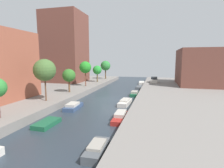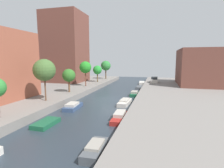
{
  "view_description": "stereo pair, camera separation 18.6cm",
  "coord_description": "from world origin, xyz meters",
  "px_view_note": "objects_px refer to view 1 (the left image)",
  "views": [
    {
      "loc": [
        8.06,
        -28.95,
        6.87
      ],
      "look_at": [
        -1.12,
        7.15,
        1.74
      ],
      "focal_mm": 28.24,
      "sensor_mm": 36.0,
      "label": 1
    },
    {
      "loc": [
        8.24,
        -28.91,
        6.87
      ],
      "look_at": [
        -1.12,
        7.15,
        1.74
      ],
      "focal_mm": 28.24,
      "sensor_mm": 36.0,
      "label": 2
    }
  ],
  "objects_px": {
    "street_tree_2": "(69,76)",
    "street_tree_5": "(106,66)",
    "moored_boat_right_4": "(139,87)",
    "moored_boat_right_3": "(135,94)",
    "low_block_right": "(201,67)",
    "moored_boat_right_2": "(125,102)",
    "parked_car": "(154,80)",
    "moored_boat_left_1": "(47,123)",
    "street_tree_4": "(97,70)",
    "moored_boat_right_0": "(97,149)",
    "moored_boat_left_2": "(73,106)",
    "street_tree_3": "(85,67)",
    "moored_boat_right_1": "(120,117)",
    "moored_boat_right_5": "(142,83)",
    "street_tree_1": "(45,70)",
    "apartment_tower_far": "(65,48)"
  },
  "relations": [
    {
      "from": "street_tree_2",
      "to": "street_tree_5",
      "type": "height_order",
      "value": "street_tree_5"
    },
    {
      "from": "moored_boat_right_4",
      "to": "moored_boat_right_3",
      "type": "bearing_deg",
      "value": -90.91
    },
    {
      "from": "low_block_right",
      "to": "moored_boat_right_2",
      "type": "distance_m",
      "value": 24.36
    },
    {
      "from": "parked_car",
      "to": "moored_boat_right_4",
      "type": "bearing_deg",
      "value": -124.48
    },
    {
      "from": "moored_boat_left_1",
      "to": "moored_boat_right_2",
      "type": "height_order",
      "value": "moored_boat_right_2"
    },
    {
      "from": "low_block_right",
      "to": "street_tree_4",
      "type": "relative_size",
      "value": 2.98
    },
    {
      "from": "moored_boat_right_0",
      "to": "moored_boat_right_3",
      "type": "xyz_separation_m",
      "value": [
        0.03,
        22.21,
        -0.01
      ]
    },
    {
      "from": "moored_boat_left_1",
      "to": "moored_boat_left_2",
      "type": "xyz_separation_m",
      "value": [
        -0.24,
        6.59,
        0.12
      ]
    },
    {
      "from": "street_tree_2",
      "to": "moored_boat_right_4",
      "type": "relative_size",
      "value": 1.18
    },
    {
      "from": "street_tree_5",
      "to": "moored_boat_right_0",
      "type": "height_order",
      "value": "street_tree_5"
    },
    {
      "from": "street_tree_3",
      "to": "moored_boat_right_1",
      "type": "bearing_deg",
      "value": -56.39
    },
    {
      "from": "street_tree_4",
      "to": "street_tree_3",
      "type": "bearing_deg",
      "value": -90.0
    },
    {
      "from": "low_block_right",
      "to": "parked_car",
      "type": "distance_m",
      "value": 11.24
    },
    {
      "from": "moored_boat_right_5",
      "to": "street_tree_1",
      "type": "bearing_deg",
      "value": -111.87
    },
    {
      "from": "apartment_tower_far",
      "to": "street_tree_1",
      "type": "xyz_separation_m",
      "value": [
        8.66,
        -21.82,
        -4.65
      ]
    },
    {
      "from": "apartment_tower_far",
      "to": "moored_boat_left_2",
      "type": "height_order",
      "value": "apartment_tower_far"
    },
    {
      "from": "parked_car",
      "to": "moored_boat_left_2",
      "type": "bearing_deg",
      "value": -113.21
    },
    {
      "from": "moored_boat_left_1",
      "to": "moored_boat_right_1",
      "type": "height_order",
      "value": "moored_boat_right_1"
    },
    {
      "from": "street_tree_5",
      "to": "moored_boat_right_3",
      "type": "bearing_deg",
      "value": -58.74
    },
    {
      "from": "apartment_tower_far",
      "to": "moored_boat_right_0",
      "type": "height_order",
      "value": "apartment_tower_far"
    },
    {
      "from": "apartment_tower_far",
      "to": "street_tree_3",
      "type": "bearing_deg",
      "value": -39.43
    },
    {
      "from": "moored_boat_right_1",
      "to": "moored_boat_right_2",
      "type": "relative_size",
      "value": 1.0
    },
    {
      "from": "street_tree_3",
      "to": "moored_boat_left_1",
      "type": "relative_size",
      "value": 1.76
    },
    {
      "from": "moored_boat_left_1",
      "to": "apartment_tower_far",
      "type": "bearing_deg",
      "value": 114.86
    },
    {
      "from": "moored_boat_left_2",
      "to": "moored_boat_right_4",
      "type": "relative_size",
      "value": 1.11
    },
    {
      "from": "street_tree_3",
      "to": "moored_boat_right_1",
      "type": "height_order",
      "value": "street_tree_3"
    },
    {
      "from": "low_block_right",
      "to": "moored_boat_right_1",
      "type": "relative_size",
      "value": 2.99
    },
    {
      "from": "apartment_tower_far",
      "to": "street_tree_4",
      "type": "relative_size",
      "value": 4.15
    },
    {
      "from": "moored_boat_right_1",
      "to": "moored_boat_right_4",
      "type": "relative_size",
      "value": 1.21
    },
    {
      "from": "street_tree_5",
      "to": "moored_boat_right_2",
      "type": "relative_size",
      "value": 1.28
    },
    {
      "from": "street_tree_5",
      "to": "moored_boat_left_1",
      "type": "xyz_separation_m",
      "value": [
        4.37,
        -36.9,
        -4.81
      ]
    },
    {
      "from": "moored_boat_right_1",
      "to": "moored_boat_right_2",
      "type": "bearing_deg",
      "value": 95.35
    },
    {
      "from": "moored_boat_left_1",
      "to": "moored_boat_right_1",
      "type": "bearing_deg",
      "value": 27.68
    },
    {
      "from": "low_block_right",
      "to": "moored_boat_left_1",
      "type": "height_order",
      "value": "low_block_right"
    },
    {
      "from": "moored_boat_left_2",
      "to": "moored_boat_right_2",
      "type": "distance_m",
      "value": 7.86
    },
    {
      "from": "moored_boat_left_1",
      "to": "moored_boat_right_3",
      "type": "height_order",
      "value": "moored_boat_right_3"
    },
    {
      "from": "moored_boat_right_3",
      "to": "street_tree_2",
      "type": "bearing_deg",
      "value": -156.9
    },
    {
      "from": "street_tree_3",
      "to": "moored_boat_right_5",
      "type": "relative_size",
      "value": 1.26
    },
    {
      "from": "street_tree_1",
      "to": "low_block_right",
      "type": "bearing_deg",
      "value": 42.69
    },
    {
      "from": "apartment_tower_far",
      "to": "street_tree_2",
      "type": "distance_m",
      "value": 18.15
    },
    {
      "from": "street_tree_3",
      "to": "moored_boat_right_2",
      "type": "height_order",
      "value": "street_tree_3"
    },
    {
      "from": "street_tree_3",
      "to": "moored_boat_right_5",
      "type": "bearing_deg",
      "value": 50.11
    },
    {
      "from": "apartment_tower_far",
      "to": "street_tree_2",
      "type": "xyz_separation_m",
      "value": [
        8.66,
        -14.77,
        -6.03
      ]
    },
    {
      "from": "street_tree_4",
      "to": "moored_boat_right_2",
      "type": "height_order",
      "value": "street_tree_4"
    },
    {
      "from": "street_tree_4",
      "to": "moored_boat_left_1",
      "type": "bearing_deg",
      "value": -81.44
    },
    {
      "from": "street_tree_3",
      "to": "moored_boat_right_2",
      "type": "relative_size",
      "value": 1.27
    },
    {
      "from": "moored_boat_left_2",
      "to": "moored_boat_right_1",
      "type": "xyz_separation_m",
      "value": [
        7.35,
        -2.86,
        0.0
      ]
    },
    {
      "from": "street_tree_2",
      "to": "moored_boat_right_1",
      "type": "bearing_deg",
      "value": -39.96
    },
    {
      "from": "moored_boat_right_1",
      "to": "moored_boat_right_3",
      "type": "distance_m",
      "value": 14.46
    },
    {
      "from": "street_tree_2",
      "to": "moored_boat_left_1",
      "type": "distance_m",
      "value": 14.54
    }
  ]
}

